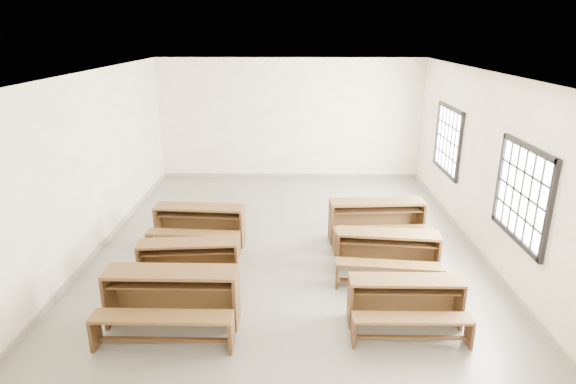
{
  "coord_description": "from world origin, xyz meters",
  "views": [
    {
      "loc": [
        0.11,
        -8.5,
        3.88
      ],
      "look_at": [
        0.0,
        0.0,
        1.0
      ],
      "focal_mm": 30.0,
      "sensor_mm": 36.0,
      "label": 1
    }
  ],
  "objects_px": {
    "desk_set_2": "(199,223)",
    "desk_set_5": "(377,218)",
    "desk_set_3": "(406,299)",
    "desk_set_4": "(388,251)",
    "desk_set_0": "(171,295)",
    "desk_set_1": "(188,260)"
  },
  "relations": [
    {
      "from": "desk_set_3",
      "to": "desk_set_5",
      "type": "xyz_separation_m",
      "value": [
        0.06,
        2.8,
        0.07
      ]
    },
    {
      "from": "desk_set_0",
      "to": "desk_set_4",
      "type": "bearing_deg",
      "value": 25.48
    },
    {
      "from": "desk_set_2",
      "to": "desk_set_5",
      "type": "height_order",
      "value": "desk_set_5"
    },
    {
      "from": "desk_set_0",
      "to": "desk_set_3",
      "type": "bearing_deg",
      "value": 1.33
    },
    {
      "from": "desk_set_0",
      "to": "desk_set_2",
      "type": "xyz_separation_m",
      "value": [
        -0.12,
        2.64,
        -0.03
      ]
    },
    {
      "from": "desk_set_0",
      "to": "desk_set_4",
      "type": "height_order",
      "value": "desk_set_0"
    },
    {
      "from": "desk_set_3",
      "to": "desk_set_4",
      "type": "xyz_separation_m",
      "value": [
        0.02,
        1.44,
        0.03
      ]
    },
    {
      "from": "desk_set_5",
      "to": "desk_set_1",
      "type": "bearing_deg",
      "value": -156.69
    },
    {
      "from": "desk_set_5",
      "to": "desk_set_0",
      "type": "bearing_deg",
      "value": -142.67
    },
    {
      "from": "desk_set_5",
      "to": "desk_set_3",
      "type": "bearing_deg",
      "value": -95.11
    },
    {
      "from": "desk_set_2",
      "to": "desk_set_3",
      "type": "xyz_separation_m",
      "value": [
        3.3,
        -2.6,
        -0.04
      ]
    },
    {
      "from": "desk_set_1",
      "to": "desk_set_2",
      "type": "bearing_deg",
      "value": 88.97
    },
    {
      "from": "desk_set_1",
      "to": "desk_set_2",
      "type": "height_order",
      "value": "desk_set_2"
    },
    {
      "from": "desk_set_2",
      "to": "desk_set_3",
      "type": "distance_m",
      "value": 4.2
    },
    {
      "from": "desk_set_0",
      "to": "desk_set_3",
      "type": "relative_size",
      "value": 1.18
    },
    {
      "from": "desk_set_0",
      "to": "desk_set_2",
      "type": "relative_size",
      "value": 1.04
    },
    {
      "from": "desk_set_0",
      "to": "desk_set_5",
      "type": "height_order",
      "value": "desk_set_0"
    },
    {
      "from": "desk_set_0",
      "to": "desk_set_1",
      "type": "bearing_deg",
      "value": 91.52
    },
    {
      "from": "desk_set_0",
      "to": "desk_set_1",
      "type": "distance_m",
      "value": 1.17
    },
    {
      "from": "desk_set_2",
      "to": "desk_set_4",
      "type": "xyz_separation_m",
      "value": [
        3.32,
        -1.16,
        -0.0
      ]
    },
    {
      "from": "desk_set_2",
      "to": "desk_set_5",
      "type": "bearing_deg",
      "value": 7.44
    },
    {
      "from": "desk_set_3",
      "to": "desk_set_2",
      "type": "bearing_deg",
      "value": 141.98
    }
  ]
}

